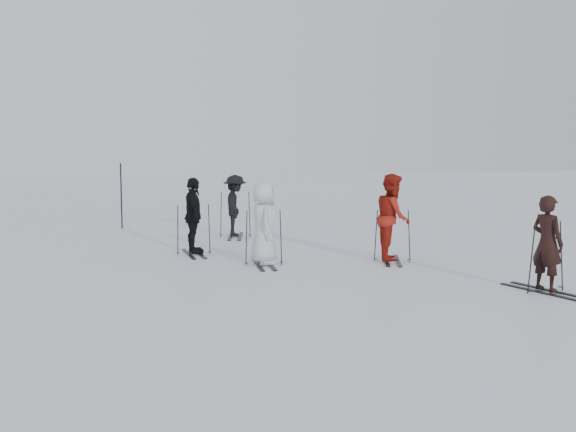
# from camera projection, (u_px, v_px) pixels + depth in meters

# --- Properties ---
(ground) EXTENTS (120.00, 120.00, 0.00)m
(ground) POSITION_uv_depth(u_px,v_px,m) (302.00, 266.00, 13.94)
(ground) COLOR silver
(ground) RESTS_ON ground
(skier_near_dark) EXTENTS (0.52, 0.68, 1.69)m
(skier_near_dark) POSITION_uv_depth(u_px,v_px,m) (547.00, 245.00, 11.23)
(skier_near_dark) COLOR black
(skier_near_dark) RESTS_ON ground
(skier_red) EXTENTS (1.06, 1.17, 1.96)m
(skier_red) POSITION_uv_depth(u_px,v_px,m) (393.00, 218.00, 14.47)
(skier_red) COLOR maroon
(skier_red) RESTS_ON ground
(skier_grey) EXTENTS (0.69, 0.95, 1.79)m
(skier_grey) POSITION_uv_depth(u_px,v_px,m) (264.00, 224.00, 13.99)
(skier_grey) COLOR silver
(skier_grey) RESTS_ON ground
(skier_uphill_left) EXTENTS (0.45, 1.07, 1.83)m
(skier_uphill_left) POSITION_uv_depth(u_px,v_px,m) (193.00, 217.00, 15.47)
(skier_uphill_left) COLOR black
(skier_uphill_left) RESTS_ON ground
(skier_uphill_far) EXTENTS (0.95, 1.29, 1.79)m
(skier_uphill_far) POSITION_uv_depth(u_px,v_px,m) (235.00, 206.00, 18.74)
(skier_uphill_far) COLOR black
(skier_uphill_far) RESTS_ON ground
(skis_near_dark) EXTENTS (1.92, 1.27, 1.29)m
(skis_near_dark) POSITION_uv_depth(u_px,v_px,m) (547.00, 256.00, 11.25)
(skis_near_dark) COLOR black
(skis_near_dark) RESTS_ON ground
(skis_red) EXTENTS (1.88, 1.48, 1.22)m
(skis_red) POSITION_uv_depth(u_px,v_px,m) (392.00, 235.00, 14.50)
(skis_red) COLOR black
(skis_red) RESTS_ON ground
(skis_grey) EXTENTS (1.81, 1.13, 1.24)m
(skis_grey) POSITION_uv_depth(u_px,v_px,m) (264.00, 237.00, 14.02)
(skis_grey) COLOR black
(skis_grey) RESTS_ON ground
(skis_uphill_left) EXTENTS (1.71, 0.91, 1.25)m
(skis_uphill_left) POSITION_uv_depth(u_px,v_px,m) (194.00, 229.00, 15.50)
(skis_uphill_left) COLOR black
(skis_uphill_left) RESTS_ON ground
(skis_uphill_far) EXTENTS (2.06, 1.45, 1.36)m
(skis_uphill_far) POSITION_uv_depth(u_px,v_px,m) (235.00, 214.00, 18.76)
(skis_uphill_far) COLOR black
(skis_uphill_far) RESTS_ON ground
(piste_marker) EXTENTS (0.05, 0.05, 2.13)m
(piste_marker) POSITION_uv_depth(u_px,v_px,m) (121.00, 196.00, 20.95)
(piste_marker) COLOR black
(piste_marker) RESTS_ON ground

